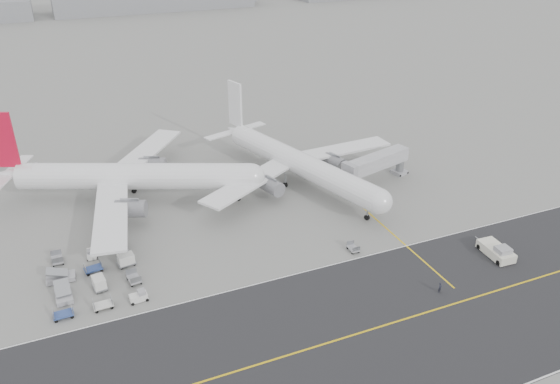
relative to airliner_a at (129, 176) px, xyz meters
name	(u,v)px	position (x,y,z in m)	size (l,w,h in m)	color
ground	(237,280)	(10.89, -32.98, -5.31)	(700.00, 700.00, 0.00)	gray
taxiway	(317,346)	(15.91, -50.96, -5.30)	(220.00, 59.00, 0.03)	#29292B
horizon_buildings	(138,10)	(40.89, 227.02, -5.31)	(520.00, 28.00, 28.00)	gray
airliner_a	(129,176)	(0.00, 0.00, 0.00)	(50.59, 49.50, 18.42)	white
airliner_b	(297,162)	(33.34, -5.90, -0.36)	(47.29, 48.26, 17.16)	white
pushback_tug	(497,251)	(52.94, -43.57, -4.31)	(3.51, 8.64, 2.45)	silver
jet_bridge	(377,163)	(48.86, -12.25, -0.67)	(17.81, 7.73, 6.66)	gray
gse_cluster	(97,281)	(-9.45, -24.63, -5.31)	(18.43, 22.71, 2.14)	#9E9DA3
stray_dolly	(353,251)	(31.67, -32.90, -5.31)	(1.43, 2.33, 1.43)	silver
ground_crew_a	(440,288)	(38.11, -47.88, -4.43)	(0.64, 0.42, 1.76)	black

